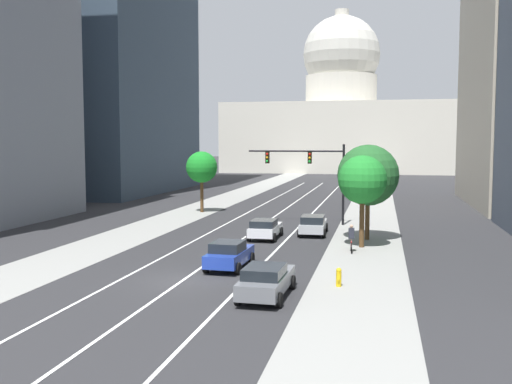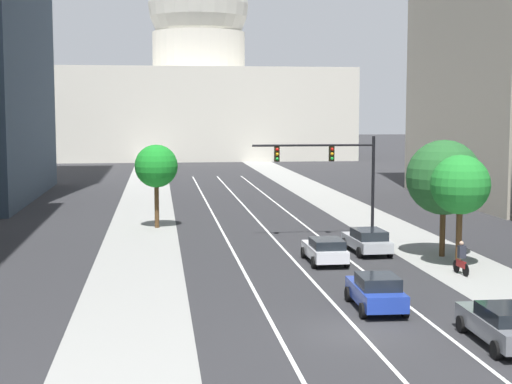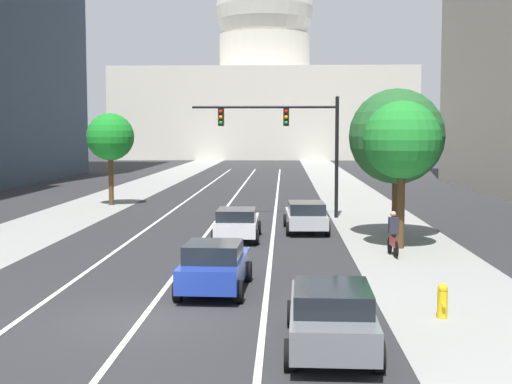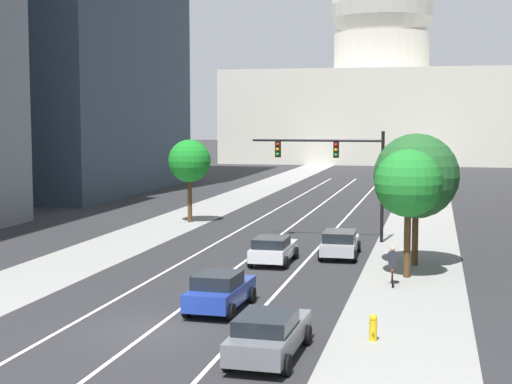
{
  "view_description": "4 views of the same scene",
  "coord_description": "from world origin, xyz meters",
  "px_view_note": "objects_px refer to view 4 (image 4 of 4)",
  "views": [
    {
      "loc": [
        9.51,
        -27.03,
        6.84
      ],
      "look_at": [
        -2.15,
        27.27,
        2.07
      ],
      "focal_mm": 41.14,
      "sensor_mm": 36.0,
      "label": 1
    },
    {
      "loc": [
        -7.4,
        -27.46,
        8.25
      ],
      "look_at": [
        -0.51,
        26.73,
        2.52
      ],
      "focal_mm": 54.23,
      "sensor_mm": 36.0,
      "label": 2
    },
    {
      "loc": [
        3.58,
        -17.21,
        4.75
      ],
      "look_at": [
        1.83,
        26.67,
        0.93
      ],
      "focal_mm": 49.13,
      "sensor_mm": 36.0,
      "label": 3
    },
    {
      "loc": [
        9.51,
        -24.74,
        7.35
      ],
      "look_at": [
        -2.48,
        26.47,
        2.35
      ],
      "focal_mm": 53.89,
      "sensor_mm": 36.0,
      "label": 4
    }
  ],
  "objects_px": {
    "capitol_building": "(381,92)",
    "street_tree_mid_right": "(416,176)",
    "cyclist": "(392,266)",
    "car_silver": "(340,243)",
    "car_white": "(273,249)",
    "street_tree_far_right": "(408,184)",
    "street_tree_mid_left": "(189,161)",
    "car_blue": "(220,291)",
    "traffic_signal_mast": "(340,163)",
    "fire_hydrant": "(373,327)",
    "car_gray": "(269,334)"
  },
  "relations": [
    {
      "from": "car_gray",
      "to": "traffic_signal_mast",
      "type": "height_order",
      "value": "traffic_signal_mast"
    },
    {
      "from": "cyclist",
      "to": "fire_hydrant",
      "type": "bearing_deg",
      "value": 174.89
    },
    {
      "from": "traffic_signal_mast",
      "to": "fire_hydrant",
      "type": "distance_m",
      "value": 21.54
    },
    {
      "from": "car_silver",
      "to": "car_white",
      "type": "relative_size",
      "value": 1.09
    },
    {
      "from": "street_tree_mid_right",
      "to": "street_tree_mid_left",
      "type": "height_order",
      "value": "street_tree_mid_right"
    },
    {
      "from": "street_tree_mid_right",
      "to": "street_tree_far_right",
      "type": "bearing_deg",
      "value": -95.1
    },
    {
      "from": "car_white",
      "to": "street_tree_mid_left",
      "type": "height_order",
      "value": "street_tree_mid_left"
    },
    {
      "from": "car_silver",
      "to": "car_blue",
      "type": "distance_m",
      "value": 12.99
    },
    {
      "from": "car_silver",
      "to": "street_tree_mid_left",
      "type": "bearing_deg",
      "value": 44.48
    },
    {
      "from": "car_white",
      "to": "fire_hydrant",
      "type": "relative_size",
      "value": 4.66
    },
    {
      "from": "car_blue",
      "to": "street_tree_mid_right",
      "type": "xyz_separation_m",
      "value": [
        7.06,
        11.08,
        3.74
      ]
    },
    {
      "from": "car_silver",
      "to": "street_tree_mid_right",
      "type": "bearing_deg",
      "value": -113.3
    },
    {
      "from": "car_gray",
      "to": "fire_hydrant",
      "type": "bearing_deg",
      "value": -47.93
    },
    {
      "from": "car_blue",
      "to": "fire_hydrant",
      "type": "relative_size",
      "value": 4.63
    },
    {
      "from": "car_blue",
      "to": "car_gray",
      "type": "bearing_deg",
      "value": -147.93
    },
    {
      "from": "car_white",
      "to": "street_tree_mid_right",
      "type": "bearing_deg",
      "value": -80.89
    },
    {
      "from": "car_gray",
      "to": "cyclist",
      "type": "xyz_separation_m",
      "value": [
        3.13,
        11.53,
        0.09
      ]
    },
    {
      "from": "fire_hydrant",
      "to": "cyclist",
      "type": "distance_m",
      "value": 8.96
    },
    {
      "from": "car_white",
      "to": "car_blue",
      "type": "distance_m",
      "value": 9.93
    },
    {
      "from": "cyclist",
      "to": "car_silver",
      "type": "bearing_deg",
      "value": 21.6
    },
    {
      "from": "fire_hydrant",
      "to": "cyclist",
      "type": "xyz_separation_m",
      "value": [
        0.13,
        8.95,
        0.39
      ]
    },
    {
      "from": "street_tree_mid_left",
      "to": "car_silver",
      "type": "bearing_deg",
      "value": -43.34
    },
    {
      "from": "car_blue",
      "to": "street_tree_far_right",
      "type": "height_order",
      "value": "street_tree_far_right"
    },
    {
      "from": "traffic_signal_mast",
      "to": "street_tree_far_right",
      "type": "height_order",
      "value": "traffic_signal_mast"
    },
    {
      "from": "fire_hydrant",
      "to": "street_tree_mid_left",
      "type": "height_order",
      "value": "street_tree_mid_left"
    },
    {
      "from": "car_silver",
      "to": "street_tree_mid_left",
      "type": "distance_m",
      "value": 17.12
    },
    {
      "from": "car_white",
      "to": "cyclist",
      "type": "distance_m",
      "value": 7.25
    },
    {
      "from": "capitol_building",
      "to": "car_white",
      "type": "relative_size",
      "value": 12.07
    },
    {
      "from": "car_white",
      "to": "street_tree_mid_right",
      "type": "relative_size",
      "value": 0.64
    },
    {
      "from": "capitol_building",
      "to": "car_blue",
      "type": "bearing_deg",
      "value": -89.18
    },
    {
      "from": "car_gray",
      "to": "street_tree_far_right",
      "type": "distance_m",
      "value": 14.3
    },
    {
      "from": "cyclist",
      "to": "street_tree_mid_left",
      "type": "relative_size",
      "value": 0.29
    },
    {
      "from": "street_tree_mid_left",
      "to": "car_blue",
      "type": "bearing_deg",
      "value": -69.36
    },
    {
      "from": "traffic_signal_mast",
      "to": "capitol_building",
      "type": "bearing_deg",
      "value": 92.52
    },
    {
      "from": "capitol_building",
      "to": "car_blue",
      "type": "distance_m",
      "value": 108.32
    },
    {
      "from": "capitol_building",
      "to": "car_silver",
      "type": "bearing_deg",
      "value": -87.21
    },
    {
      "from": "car_gray",
      "to": "car_white",
      "type": "xyz_separation_m",
      "value": [
        -3.08,
        15.28,
        -0.02
      ]
    },
    {
      "from": "car_blue",
      "to": "street_tree_far_right",
      "type": "bearing_deg",
      "value": -38.25
    },
    {
      "from": "car_silver",
      "to": "cyclist",
      "type": "relative_size",
      "value": 2.69
    },
    {
      "from": "car_blue",
      "to": "fire_hydrant",
      "type": "bearing_deg",
      "value": -112.42
    },
    {
      "from": "car_white",
      "to": "car_blue",
      "type": "bearing_deg",
      "value": 179.83
    },
    {
      "from": "car_silver",
      "to": "car_white",
      "type": "distance_m",
      "value": 4.09
    },
    {
      "from": "car_blue",
      "to": "cyclist",
      "type": "relative_size",
      "value": 2.45
    },
    {
      "from": "car_silver",
      "to": "car_blue",
      "type": "relative_size",
      "value": 1.1
    },
    {
      "from": "cyclist",
      "to": "street_tree_far_right",
      "type": "xyz_separation_m",
      "value": [
        0.57,
        1.8,
        3.53
      ]
    },
    {
      "from": "capitol_building",
      "to": "street_tree_mid_right",
      "type": "relative_size",
      "value": 7.7
    },
    {
      "from": "cyclist",
      "to": "traffic_signal_mast",
      "type": "bearing_deg",
      "value": 13.55
    },
    {
      "from": "capitol_building",
      "to": "car_white",
      "type": "xyz_separation_m",
      "value": [
        1.54,
        -97.79,
        -11.29
      ]
    },
    {
      "from": "car_gray",
      "to": "fire_hydrant",
      "type": "distance_m",
      "value": 3.96
    },
    {
      "from": "cyclist",
      "to": "street_tree_far_right",
      "type": "height_order",
      "value": "street_tree_far_right"
    }
  ]
}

